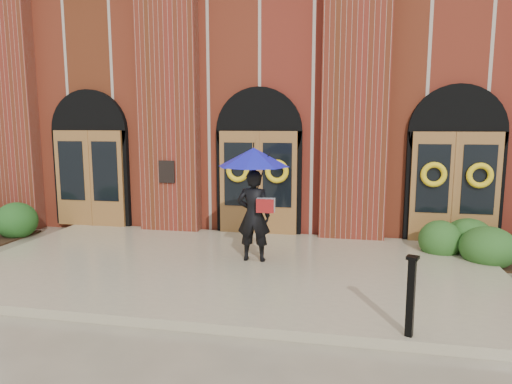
# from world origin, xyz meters

# --- Properties ---
(ground) EXTENTS (90.00, 90.00, 0.00)m
(ground) POSITION_xyz_m (0.00, 0.00, 0.00)
(ground) COLOR gray
(ground) RESTS_ON ground
(landing) EXTENTS (10.00, 5.30, 0.15)m
(landing) POSITION_xyz_m (0.00, 0.15, 0.07)
(landing) COLOR tan
(landing) RESTS_ON ground
(church_building) EXTENTS (16.20, 12.53, 7.00)m
(church_building) POSITION_xyz_m (0.00, 8.78, 3.50)
(church_building) COLOR maroon
(church_building) RESTS_ON ground
(man_with_umbrella) EXTENTS (1.41, 1.41, 2.22)m
(man_with_umbrella) POSITION_xyz_m (0.35, 0.45, 1.71)
(man_with_umbrella) COLOR black
(man_with_umbrella) RESTS_ON landing
(metal_post) EXTENTS (0.18, 0.18, 1.05)m
(metal_post) POSITION_xyz_m (2.93, -2.35, 0.70)
(metal_post) COLOR black
(metal_post) RESTS_ON landing
(hedge_wall_right) EXTENTS (3.02, 1.21, 0.77)m
(hedge_wall_right) POSITION_xyz_m (5.31, 1.75, 0.39)
(hedge_wall_right) COLOR #244C1B
(hedge_wall_right) RESTS_ON ground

